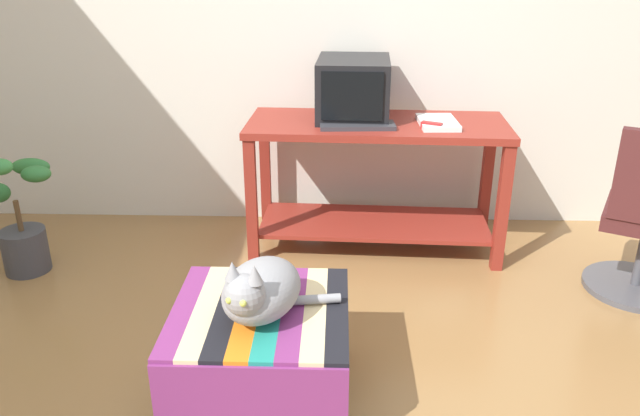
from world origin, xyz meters
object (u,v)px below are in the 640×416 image
object	(u,v)px
keyboard	(357,126)
cat	(260,290)
desk	(376,163)
book	(438,122)
ottoman_with_blanket	(262,352)
potted_plant	(20,224)
tv_monitor	(353,89)
stapler	(432,126)

from	to	relation	value
keyboard	cat	size ratio (longest dim) A/B	0.84
desk	book	xyz separation A→B (m)	(0.32, -0.06, 0.26)
keyboard	ottoman_with_blanket	bearing A→B (deg)	-110.77
cat	book	bearing A→B (deg)	75.91
desk	keyboard	bearing A→B (deg)	-129.99
desk	potted_plant	xyz separation A→B (m)	(-1.92, -0.37, -0.23)
tv_monitor	book	xyz separation A→B (m)	(0.46, -0.16, -0.15)
desk	ottoman_with_blanket	xyz separation A→B (m)	(-0.50, -1.36, -0.32)
cat	potted_plant	world-z (taller)	potted_plant
keyboard	book	world-z (taller)	book
tv_monitor	stapler	size ratio (longest dim) A/B	4.58
keyboard	stapler	world-z (taller)	stapler
desk	potted_plant	world-z (taller)	desk
ottoman_with_blanket	desk	bearing A→B (deg)	69.75
tv_monitor	book	size ratio (longest dim) A/B	1.68
book	cat	distance (m)	1.60
potted_plant	stapler	bearing A→B (deg)	5.80
book	potted_plant	bearing A→B (deg)	-174.36
desk	keyboard	xyz separation A→B (m)	(-0.11, -0.12, 0.25)
book	tv_monitor	bearing A→B (deg)	158.73
keyboard	stapler	bearing A→B (deg)	-7.17
keyboard	ottoman_with_blanket	size ratio (longest dim) A/B	0.60
book	stapler	bearing A→B (deg)	-118.68
tv_monitor	potted_plant	distance (m)	1.95
keyboard	cat	bearing A→B (deg)	-109.71
desk	cat	distance (m)	1.50
desk	keyboard	distance (m)	0.31
desk	stapler	bearing A→B (deg)	-26.09
ottoman_with_blanket	potted_plant	distance (m)	1.73
tv_monitor	cat	xyz separation A→B (m)	(-0.36, -1.51, -0.42)
desk	potted_plant	bearing A→B (deg)	-166.48
keyboard	book	distance (m)	0.44
book	stapler	size ratio (longest dim) A/B	2.72
cat	ottoman_with_blanket	bearing A→B (deg)	119.28
ottoman_with_blanket	cat	xyz separation A→B (m)	(0.01, -0.05, 0.30)
cat	potted_plant	size ratio (longest dim) A/B	0.71
keyboard	book	size ratio (longest dim) A/B	1.34
potted_plant	stapler	world-z (taller)	stapler
book	stapler	xyz separation A→B (m)	(-0.05, -0.09, 0.01)
tv_monitor	cat	size ratio (longest dim) A/B	1.06
tv_monitor	ottoman_with_blanket	size ratio (longest dim) A/B	0.75
keyboard	cat	world-z (taller)	keyboard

